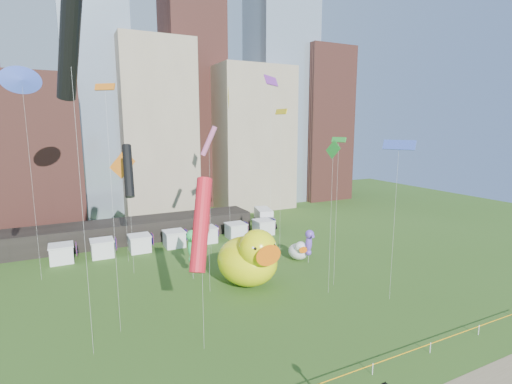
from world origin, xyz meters
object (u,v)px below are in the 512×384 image
big_duck (249,258)px  seahorse_green (192,244)px  small_duck (299,251)px  seahorse_purple (309,241)px  box_truck (264,217)px

big_duck → seahorse_green: (-5.14, 4.53, 1.12)m
small_duck → seahorse_purple: 2.53m
big_duck → small_duck: (9.51, 4.58, -1.92)m
big_duck → small_duck: size_ratio=2.40×
small_duck → seahorse_green: size_ratio=0.64×
small_duck → box_truck: bearing=88.3°
small_duck → seahorse_green: seahorse_green is taller
seahorse_green → box_truck: (19.12, 18.46, -2.82)m
seahorse_green → box_truck: seahorse_green is taller
seahorse_green → box_truck: size_ratio=0.84×
big_duck → seahorse_green: big_duck is taller
small_duck → seahorse_purple: size_ratio=0.84×
seahorse_green → big_duck: bearing=-29.5°
box_truck → seahorse_green: bearing=-122.0°
small_duck → seahorse_green: (-14.65, -0.05, 3.04)m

